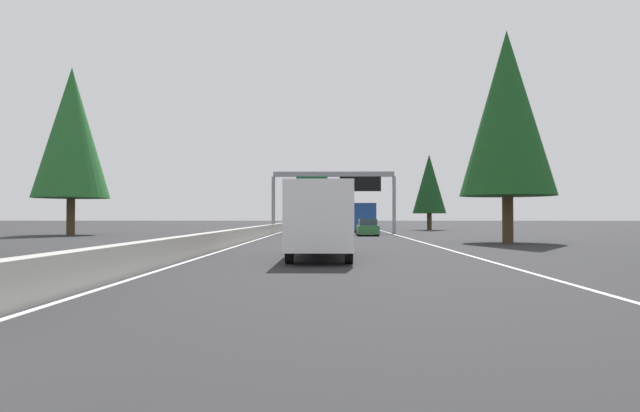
% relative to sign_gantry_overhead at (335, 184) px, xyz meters
% --- Properties ---
extents(ground_plane, '(320.00, 320.00, 0.00)m').
position_rel_sign_gantry_overhead_xyz_m(ground_plane, '(8.09, 6.04, -4.97)').
color(ground_plane, '#262628').
extents(median_barrier, '(180.00, 0.56, 0.90)m').
position_rel_sign_gantry_overhead_xyz_m(median_barrier, '(28.09, 6.34, -4.52)').
color(median_barrier, '#9E9B93').
rests_on(median_barrier, ground).
extents(shoulder_stripe_right, '(160.00, 0.16, 0.01)m').
position_rel_sign_gantry_overhead_xyz_m(shoulder_stripe_right, '(18.09, -5.48, -4.97)').
color(shoulder_stripe_right, silver).
rests_on(shoulder_stripe_right, ground).
extents(shoulder_stripe_median, '(160.00, 0.16, 0.01)m').
position_rel_sign_gantry_overhead_xyz_m(shoulder_stripe_median, '(18.09, 5.79, -4.97)').
color(shoulder_stripe_median, silver).
rests_on(shoulder_stripe_median, ground).
extents(sign_gantry_overhead, '(0.50, 12.68, 6.25)m').
position_rel_sign_gantry_overhead_xyz_m(sign_gantry_overhead, '(0.00, 0.00, 0.00)').
color(sign_gantry_overhead, gray).
rests_on(sign_gantry_overhead, ground).
extents(box_truck_far_right, '(8.50, 2.40, 2.95)m').
position_rel_sign_gantry_overhead_xyz_m(box_truck_far_right, '(-34.35, 0.87, -3.36)').
color(box_truck_far_right, white).
rests_on(box_truck_far_right, ground).
extents(sedan_mid_center, '(4.40, 1.80, 1.47)m').
position_rel_sign_gantry_overhead_xyz_m(sedan_mid_center, '(-7.55, -2.78, -4.29)').
color(sedan_mid_center, '#2D6B38').
rests_on(sedan_mid_center, ground).
extents(bus_near_center, '(11.50, 2.55, 3.10)m').
position_rel_sign_gantry_overhead_xyz_m(bus_near_center, '(7.15, -3.03, -3.26)').
color(bus_near_center, '#1E4793').
rests_on(bus_near_center, ground).
extents(sedan_far_center, '(4.40, 1.80, 1.47)m').
position_rel_sign_gantry_overhead_xyz_m(sedan_far_center, '(73.69, 3.99, -4.29)').
color(sedan_far_center, maroon).
rests_on(sedan_far_center, ground).
extents(conifer_right_near, '(6.00, 6.00, 13.63)m').
position_rel_sign_gantry_overhead_xyz_m(conifer_right_near, '(-21.13, -10.81, 3.31)').
color(conifer_right_near, '#4C3823').
rests_on(conifer_right_near, ground).
extents(conifer_right_mid, '(4.15, 4.15, 9.43)m').
position_rel_sign_gantry_overhead_xyz_m(conifer_right_mid, '(12.88, -11.80, 0.75)').
color(conifer_right_mid, '#4C3823').
rests_on(conifer_right_mid, ground).
extents(conifer_left_near, '(6.73, 6.73, 15.29)m').
position_rel_sign_gantry_overhead_xyz_m(conifer_left_near, '(-6.71, 24.05, 4.33)').
color(conifer_left_near, '#4C3823').
rests_on(conifer_left_near, ground).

